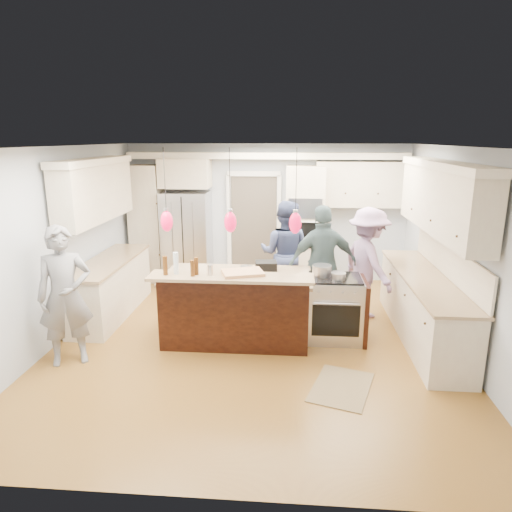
{
  "coord_description": "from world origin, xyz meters",
  "views": [
    {
      "loc": [
        0.51,
        -6.01,
        2.81
      ],
      "look_at": [
        0.0,
        0.35,
        1.15
      ],
      "focal_mm": 32.0,
      "sensor_mm": 36.0,
      "label": 1
    }
  ],
  "objects_px": {
    "refrigerator": "(187,238)",
    "person_far_left": "(285,254)",
    "person_bar_end": "(65,296)",
    "kitchen_island": "(237,305)",
    "island_range": "(336,308)"
  },
  "relations": [
    {
      "from": "refrigerator",
      "to": "person_far_left",
      "type": "bearing_deg",
      "value": -30.18
    },
    {
      "from": "person_bar_end",
      "to": "person_far_left",
      "type": "bearing_deg",
      "value": 15.95
    },
    {
      "from": "person_far_left",
      "to": "person_bar_end",
      "type": "bearing_deg",
      "value": 53.77
    },
    {
      "from": "person_bar_end",
      "to": "refrigerator",
      "type": "bearing_deg",
      "value": 52.78
    },
    {
      "from": "kitchen_island",
      "to": "island_range",
      "type": "distance_m",
      "value": 1.41
    },
    {
      "from": "refrigerator",
      "to": "person_far_left",
      "type": "xyz_separation_m",
      "value": [
        1.95,
        -1.13,
        0.0
      ]
    },
    {
      "from": "refrigerator",
      "to": "person_far_left",
      "type": "distance_m",
      "value": 2.26
    },
    {
      "from": "kitchen_island",
      "to": "island_range",
      "type": "bearing_deg",
      "value": 3.08
    },
    {
      "from": "person_bar_end",
      "to": "person_far_left",
      "type": "xyz_separation_m",
      "value": [
        2.7,
        2.35,
        0.01
      ]
    },
    {
      "from": "kitchen_island",
      "to": "person_far_left",
      "type": "height_order",
      "value": "person_far_left"
    },
    {
      "from": "person_bar_end",
      "to": "person_far_left",
      "type": "height_order",
      "value": "person_far_left"
    },
    {
      "from": "island_range",
      "to": "person_bar_end",
      "type": "xyz_separation_m",
      "value": [
        -3.46,
        -0.99,
        0.44
      ]
    },
    {
      "from": "person_bar_end",
      "to": "person_far_left",
      "type": "distance_m",
      "value": 3.58
    },
    {
      "from": "kitchen_island",
      "to": "person_bar_end",
      "type": "bearing_deg",
      "value": -155.99
    },
    {
      "from": "person_bar_end",
      "to": "kitchen_island",
      "type": "bearing_deg",
      "value": -1.05
    }
  ]
}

